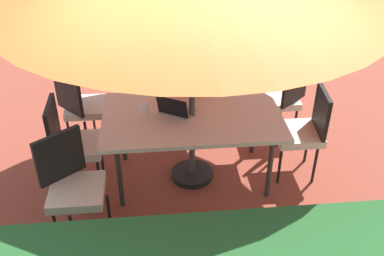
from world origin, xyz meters
TOP-DOWN VIEW (x-y plane):
  - ground_plane at (0.00, 0.00)m, footprint 10.00×10.00m
  - dining_table at (0.00, 0.00)m, footprint 1.75×1.05m
  - chair_south at (0.02, -0.67)m, footprint 0.47×0.48m
  - chair_west at (-1.15, 0.03)m, footprint 0.48×0.47m
  - chair_southeast at (1.17, -0.69)m, footprint 0.59×0.59m
  - chair_east at (1.19, 0.02)m, footprint 0.46×0.46m
  - chair_southwest at (-1.11, -0.67)m, footprint 0.58×0.59m
  - chair_northeast at (1.10, 0.66)m, footprint 0.58×0.58m
  - laptop at (0.16, -0.03)m, footprint 0.40×0.37m
  - cup at (0.46, -0.10)m, footprint 0.08×0.08m

SIDE VIEW (x-z plane):
  - ground_plane at x=0.00m, z-range -0.02..0.00m
  - chair_south at x=0.02m, z-range 0.06..1.04m
  - chair_west at x=-1.15m, z-range 0.06..1.04m
  - chair_southeast at x=1.17m, z-range 0.06..1.04m
  - chair_east at x=1.19m, z-range 0.06..1.04m
  - chair_southwest at x=-1.11m, z-range 0.06..1.04m
  - chair_northeast at x=1.10m, z-range 0.06..1.04m
  - dining_table at x=0.00m, z-range 0.33..1.10m
  - laptop at x=0.16m, z-range 0.71..0.92m
  - cup at x=0.46m, z-range 0.77..0.88m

